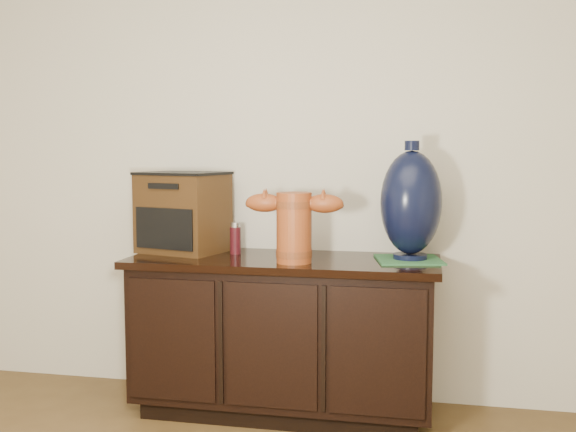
% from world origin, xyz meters
% --- Properties ---
extents(sideboard, '(1.46, 0.56, 0.75)m').
position_xyz_m(sideboard, '(0.00, 2.23, 0.39)').
color(sideboard, black).
rests_on(sideboard, ground).
extents(terracotta_vessel, '(0.45, 0.17, 0.32)m').
position_xyz_m(terracotta_vessel, '(0.08, 2.10, 0.94)').
color(terracotta_vessel, '#9F481D').
rests_on(terracotta_vessel, sideboard).
extents(tv_radio, '(0.47, 0.41, 0.40)m').
position_xyz_m(tv_radio, '(-0.53, 2.31, 0.95)').
color(tv_radio, '#3A230E').
rests_on(tv_radio, sideboard).
extents(green_mat, '(0.34, 0.34, 0.01)m').
position_xyz_m(green_mat, '(0.58, 2.27, 0.76)').
color(green_mat, '#2C6336').
rests_on(green_mat, sideboard).
extents(lamp_base, '(0.33, 0.33, 0.54)m').
position_xyz_m(lamp_base, '(0.59, 2.27, 1.02)').
color(lamp_base, black).
rests_on(lamp_base, green_mat).
extents(spray_can, '(0.05, 0.05, 0.16)m').
position_xyz_m(spray_can, '(-0.26, 2.30, 0.83)').
color(spray_can, '#5E1019').
rests_on(spray_can, sideboard).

